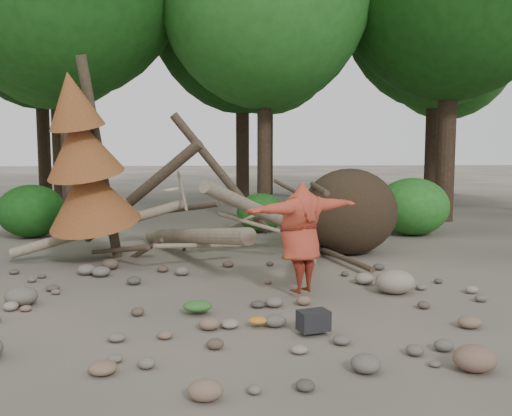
{
  "coord_description": "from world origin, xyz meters",
  "views": [
    {
      "loc": [
        -0.3,
        -8.52,
        2.52
      ],
      "look_at": [
        0.29,
        1.5,
        1.4
      ],
      "focal_mm": 40.0,
      "sensor_mm": 36.0,
      "label": 1
    }
  ],
  "objects": [
    {
      "name": "ground",
      "position": [
        0.0,
        0.0,
        0.0
      ],
      "size": [
        120.0,
        120.0,
        0.0
      ],
      "primitive_type": "plane",
      "color": "#514C44",
      "rests_on": "ground"
    },
    {
      "name": "dead_conifer",
      "position": [
        -3.12,
        3.37,
        2.11
      ],
      "size": [
        2.06,
        2.16,
        4.35
      ],
      "color": "#4C3F30",
      "rests_on": "ground"
    },
    {
      "name": "deadfall_pile",
      "position": [
        2.02,
        4.24,
        0.95
      ],
      "size": [
        8.55,
        5.24,
        3.3
      ],
      "color": "#332619",
      "rests_on": "ground"
    },
    {
      "name": "boulder_front_right",
      "position": [
        2.5,
        -2.55,
        0.15
      ],
      "size": [
        0.49,
        0.44,
        0.29
      ],
      "primitive_type": "ellipsoid",
      "color": "brown",
      "rests_on": "ground"
    },
    {
      "name": "bush_mid",
      "position": [
        0.8,
        7.8,
        0.56
      ],
      "size": [
        1.4,
        1.4,
        1.12
      ],
      "primitive_type": "ellipsoid",
      "color": "#20631C",
      "rests_on": "ground"
    },
    {
      "name": "bush_left",
      "position": [
        -5.5,
        7.2,
        0.72
      ],
      "size": [
        1.8,
        1.8,
        1.44
      ],
      "primitive_type": "ellipsoid",
      "color": "#174E14",
      "rests_on": "ground"
    },
    {
      "name": "bush_right",
      "position": [
        5.0,
        7.0,
        0.8
      ],
      "size": [
        2.0,
        2.0,
        1.6
      ],
      "primitive_type": "ellipsoid",
      "color": "#297624",
      "rests_on": "ground"
    },
    {
      "name": "boulder_mid_left",
      "position": [
        -3.47,
        0.41,
        0.15
      ],
      "size": [
        0.51,
        0.46,
        0.31
      ],
      "primitive_type": "ellipsoid",
      "color": "#655E55",
      "rests_on": "ground"
    },
    {
      "name": "boulder_mid_right",
      "position": [
        2.62,
        0.8,
        0.2
      ],
      "size": [
        0.67,
        0.61,
        0.4
      ],
      "primitive_type": "ellipsoid",
      "color": "gray",
      "rests_on": "ground"
    },
    {
      "name": "cloth_orange",
      "position": [
        0.18,
        -0.88,
        0.05
      ],
      "size": [
        0.26,
        0.22,
        0.1
      ],
      "primitive_type": "ellipsoid",
      "color": "#B9781F",
      "rests_on": "ground"
    },
    {
      "name": "backpack",
      "position": [
        0.9,
        -1.22,
        0.13
      ],
      "size": [
        0.46,
        0.38,
        0.27
      ],
      "primitive_type": "cube",
      "rotation": [
        0.0,
        0.0,
        0.31
      ],
      "color": "black",
      "rests_on": "ground"
    },
    {
      "name": "frisbee_thrower",
      "position": [
        0.98,
        0.7,
        1.0
      ],
      "size": [
        3.38,
        1.63,
        1.83
      ],
      "color": "#A83925",
      "rests_on": "ground"
    },
    {
      "name": "cloth_green",
      "position": [
        -0.68,
        -0.23,
        0.08
      ],
      "size": [
        0.44,
        0.36,
        0.16
      ],
      "primitive_type": "ellipsoid",
      "color": "#2F6327",
      "rests_on": "ground"
    }
  ]
}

